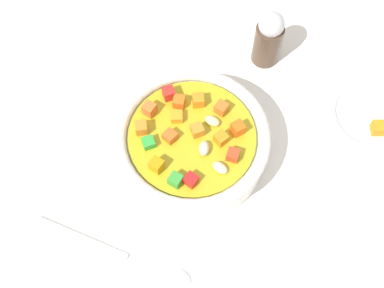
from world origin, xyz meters
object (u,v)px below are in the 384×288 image
at_px(side_bowl_small, 368,120).
at_px(pepper_shaker, 268,38).
at_px(soup_bowl_main, 192,143).
at_px(spoon, 130,257).

relative_size(side_bowl_small, pepper_shaker, 1.20).
height_order(soup_bowl_main, spoon, soup_bowl_main).
xyz_separation_m(spoon, side_bowl_small, (-0.32, 0.04, 0.01)).
relative_size(soup_bowl_main, spoon, 1.06).
bearing_deg(pepper_shaker, soup_bowl_main, 17.92).
xyz_separation_m(spoon, pepper_shaker, (-0.29, -0.11, 0.04)).
xyz_separation_m(soup_bowl_main, spoon, (0.13, 0.06, -0.02)).
bearing_deg(side_bowl_small, spoon, -7.27).
xyz_separation_m(soup_bowl_main, side_bowl_small, (-0.19, 0.10, -0.01)).
height_order(spoon, side_bowl_small, side_bowl_small).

